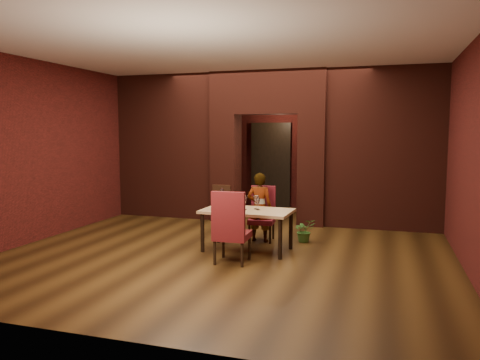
% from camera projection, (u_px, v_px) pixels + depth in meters
% --- Properties ---
extents(floor, '(8.00, 8.00, 0.00)m').
position_uv_depth(floor, '(240.00, 243.00, 8.19)').
color(floor, '#402910').
rests_on(floor, ground).
extents(ceiling, '(7.00, 8.00, 0.04)m').
position_uv_depth(ceiling, '(240.00, 56.00, 7.86)').
color(ceiling, silver).
rests_on(ceiling, ground).
extents(wall_back, '(7.00, 0.04, 3.20)m').
position_uv_depth(wall_back, '(287.00, 145.00, 11.82)').
color(wall_back, maroon).
rests_on(wall_back, ground).
extents(wall_front, '(7.00, 0.04, 3.20)m').
position_uv_depth(wall_front, '(108.00, 170.00, 4.23)').
color(wall_front, maroon).
rests_on(wall_front, ground).
extents(wall_left, '(0.04, 8.00, 3.20)m').
position_uv_depth(wall_left, '(68.00, 149.00, 9.06)').
color(wall_left, maroon).
rests_on(wall_left, ground).
extents(wall_right, '(0.04, 8.00, 3.20)m').
position_uv_depth(wall_right, '(463.00, 155.00, 6.99)').
color(wall_right, maroon).
rests_on(wall_right, ground).
extents(pillar_left, '(0.55, 0.55, 2.30)m').
position_uv_depth(pillar_left, '(226.00, 168.00, 10.25)').
color(pillar_left, maroon).
rests_on(pillar_left, ground).
extents(pillar_right, '(0.55, 0.55, 2.30)m').
position_uv_depth(pillar_right, '(312.00, 170.00, 9.69)').
color(pillar_right, maroon).
rests_on(pillar_right, ground).
extents(lintel, '(2.45, 0.55, 0.90)m').
position_uv_depth(lintel, '(268.00, 93.00, 9.80)').
color(lintel, maroon).
rests_on(lintel, ground).
extents(wing_wall_left, '(2.28, 0.35, 3.20)m').
position_uv_depth(wing_wall_left, '(167.00, 146.00, 10.62)').
color(wing_wall_left, maroon).
rests_on(wing_wall_left, ground).
extents(wing_wall_right, '(2.28, 0.35, 3.20)m').
position_uv_depth(wing_wall_right, '(384.00, 149.00, 9.22)').
color(wing_wall_right, maroon).
rests_on(wing_wall_right, ground).
extents(vent_panel, '(0.40, 0.03, 0.50)m').
position_uv_depth(vent_panel, '(221.00, 196.00, 10.04)').
color(vent_panel, '#9A512C').
rests_on(vent_panel, ground).
extents(rear_door, '(0.90, 0.08, 2.10)m').
position_uv_depth(rear_door, '(271.00, 166.00, 11.94)').
color(rear_door, black).
rests_on(rear_door, ground).
extents(rear_door_frame, '(1.02, 0.04, 2.22)m').
position_uv_depth(rear_door_frame, '(271.00, 166.00, 11.90)').
color(rear_door_frame, black).
rests_on(rear_door_frame, ground).
extents(dining_table, '(1.48, 0.88, 0.68)m').
position_uv_depth(dining_table, '(247.00, 230.00, 7.64)').
color(dining_table, tan).
rests_on(dining_table, ground).
extents(chair_far, '(0.47, 0.47, 0.97)m').
position_uv_depth(chair_far, '(262.00, 214.00, 8.30)').
color(chair_far, maroon).
rests_on(chair_far, ground).
extents(chair_near, '(0.51, 0.51, 1.09)m').
position_uv_depth(chair_near, '(232.00, 226.00, 6.93)').
color(chair_near, maroon).
rests_on(chair_near, ground).
extents(person_seated, '(0.45, 0.30, 1.22)m').
position_uv_depth(person_seated, '(260.00, 207.00, 8.25)').
color(person_seated, white).
rests_on(person_seated, ground).
extents(wine_glass_a, '(0.09, 0.09, 0.22)m').
position_uv_depth(wine_glass_a, '(245.00, 203.00, 7.61)').
color(wine_glass_a, white).
rests_on(wine_glass_a, dining_table).
extents(wine_glass_b, '(0.09, 0.09, 0.22)m').
position_uv_depth(wine_glass_b, '(256.00, 202.00, 7.65)').
color(wine_glass_b, white).
rests_on(wine_glass_b, dining_table).
extents(wine_glass_c, '(0.08, 0.08, 0.19)m').
position_uv_depth(wine_glass_c, '(258.00, 204.00, 7.57)').
color(wine_glass_c, silver).
rests_on(wine_glass_c, dining_table).
extents(tasting_sheet, '(0.34, 0.30, 0.00)m').
position_uv_depth(tasting_sheet, '(233.00, 210.00, 7.59)').
color(tasting_sheet, silver).
rests_on(tasting_sheet, dining_table).
extents(wine_bucket, '(0.16, 0.16, 0.19)m').
position_uv_depth(wine_bucket, '(216.00, 204.00, 7.62)').
color(wine_bucket, '#B2B2B8').
rests_on(wine_bucket, dining_table).
extents(water_bottle, '(0.08, 0.08, 0.33)m').
position_uv_depth(water_bottle, '(222.00, 198.00, 7.78)').
color(water_bottle, silver).
rests_on(water_bottle, dining_table).
extents(potted_plant, '(0.49, 0.47, 0.41)m').
position_uv_depth(potted_plant, '(304.00, 230.00, 8.24)').
color(potted_plant, '#396F28').
rests_on(potted_plant, ground).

